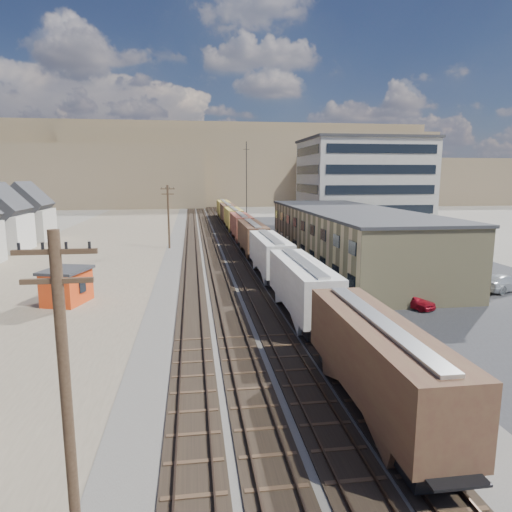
{
  "coord_description": "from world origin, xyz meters",
  "views": [
    {
      "loc": [
        -4.84,
        -30.66,
        11.41
      ],
      "look_at": [
        1.8,
        16.54,
        3.0
      ],
      "focal_mm": 32.0,
      "sensor_mm": 36.0,
      "label": 1
    }
  ],
  "objects": [
    {
      "name": "warehouse",
      "position": [
        14.98,
        25.0,
        3.65
      ],
      "size": [
        12.4,
        40.4,
        7.25
      ],
      "color": "tan",
      "rests_on": "ground"
    },
    {
      "name": "freight_train",
      "position": [
        3.8,
        42.13,
        2.79
      ],
      "size": [
        3.0,
        119.74,
        4.46
      ],
      "color": "black",
      "rests_on": "ground"
    },
    {
      "name": "parked_car_blue",
      "position": [
        22.62,
        37.68,
        0.75
      ],
      "size": [
        4.38,
        5.96,
        1.5
      ],
      "primitive_type": "imported",
      "rotation": [
        0.0,
        0.0,
        0.39
      ],
      "color": "navy",
      "rests_on": "ground"
    },
    {
      "name": "utility_pole_north",
      "position": [
        -8.5,
        42.0,
        5.3
      ],
      "size": [
        2.2,
        0.32,
        10.0
      ],
      "color": "#382619",
      "rests_on": "ground"
    },
    {
      "name": "office_tower",
      "position": [
        27.95,
        54.95,
        9.26
      ],
      "size": [
        22.6,
        18.6,
        18.45
      ],
      "color": "#9E998E",
      "rests_on": "ground"
    },
    {
      "name": "parked_car_silver",
      "position": [
        25.77,
        9.88,
        0.84
      ],
      "size": [
        6.22,
        4.45,
        1.67
      ],
      "primitive_type": "imported",
      "rotation": [
        0.0,
        0.0,
        1.98
      ],
      "color": "#A2A6AA",
      "rests_on": "ground"
    },
    {
      "name": "parked_car_red",
      "position": [
        14.11,
        5.52,
        0.66
      ],
      "size": [
        3.18,
        4.17,
        1.32
      ],
      "primitive_type": "imported",
      "rotation": [
        0.0,
        0.0,
        0.48
      ],
      "color": "maroon",
      "rests_on": "ground"
    },
    {
      "name": "utility_pole_south",
      "position": [
        -8.5,
        -18.0,
        5.3
      ],
      "size": [
        2.2,
        0.32,
        10.0
      ],
      "color": "#382619",
      "rests_on": "ground"
    },
    {
      "name": "dirt_yard",
      "position": [
        -20.0,
        40.0,
        0.01
      ],
      "size": [
        24.0,
        180.0,
        0.03
      ],
      "primitive_type": "cube",
      "color": "#6C5E4A",
      "rests_on": "ground"
    },
    {
      "name": "parked_car_far",
      "position": [
        34.0,
        61.27,
        0.83
      ],
      "size": [
        3.57,
        5.27,
        1.66
      ],
      "primitive_type": "imported",
      "rotation": [
        0.0,
        0.0,
        0.36
      ],
      "color": "white",
      "rests_on": "ground"
    },
    {
      "name": "ground",
      "position": [
        0.0,
        0.0,
        0.0
      ],
      "size": [
        300.0,
        300.0,
        0.0
      ],
      "primitive_type": "plane",
      "color": "#6B6356",
      "rests_on": "ground"
    },
    {
      "name": "hills_north",
      "position": [
        0.17,
        167.92,
        14.1
      ],
      "size": [
        265.0,
        80.0,
        32.0
      ],
      "color": "brown",
      "rests_on": "ground"
    },
    {
      "name": "rail_tracks",
      "position": [
        -0.55,
        50.0,
        0.11
      ],
      "size": [
        11.4,
        200.0,
        0.24
      ],
      "color": "black",
      "rests_on": "ground"
    },
    {
      "name": "asphalt_lot",
      "position": [
        22.0,
        35.0,
        0.02
      ],
      "size": [
        26.0,
        120.0,
        0.04
      ],
      "primitive_type": "cube",
      "color": "#232326",
      "rests_on": "ground"
    },
    {
      "name": "radio_mast",
      "position": [
        6.0,
        60.0,
        9.12
      ],
      "size": [
        1.2,
        0.16,
        18.0
      ],
      "color": "black",
      "rests_on": "ground"
    },
    {
      "name": "ballast_bed",
      "position": [
        0.0,
        50.0,
        0.03
      ],
      "size": [
        18.0,
        200.0,
        0.06
      ],
      "primitive_type": "cube",
      "color": "#4C4742",
      "rests_on": "ground"
    },
    {
      "name": "maintenance_shed",
      "position": [
        -16.17,
        11.23,
        1.64
      ],
      "size": [
        4.52,
        5.18,
        3.21
      ],
      "color": "red",
      "rests_on": "ground"
    }
  ]
}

